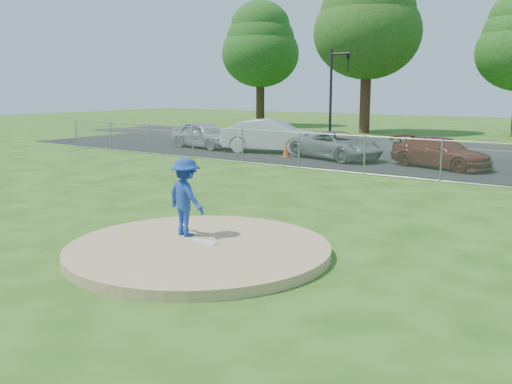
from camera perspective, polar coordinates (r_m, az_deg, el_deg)
ground at (r=20.21m, az=13.43°, el=0.54°), size 120.00×120.00×0.00m
pitchers_mound at (r=11.79m, az=-5.74°, el=-5.73°), size 5.40×5.40×0.20m
pitching_rubber at (r=11.90m, az=-5.11°, el=-4.97°), size 0.60×0.15×0.04m
chain_link_fence at (r=21.95m, az=15.53°, el=3.19°), size 40.00×0.06×1.50m
parking_lot at (r=26.27m, az=18.91°, el=2.50°), size 50.00×8.00×0.01m
street at (r=33.48m, az=22.74°, el=3.84°), size 60.00×7.00×0.01m
tree_far_left at (r=51.03m, az=0.44°, el=14.57°), size 6.72×6.72×10.74m
tree_left at (r=43.86m, az=11.13°, el=16.61°), size 7.84×7.84×12.53m
traffic_signal_left at (r=34.54m, az=7.85°, el=10.32°), size 1.28×0.20×5.60m
pitcher at (r=12.36m, az=-7.02°, el=-0.49°), size 1.20×0.85×1.70m
traffic_cone at (r=27.92m, az=3.01°, el=4.17°), size 0.34×0.34×0.65m
parked_car_silver at (r=32.28m, az=-5.20°, el=5.72°), size 4.53×2.31×1.48m
parked_car_white at (r=29.85m, az=1.58°, el=5.61°), size 5.50×3.21×1.71m
parked_car_gray at (r=27.34m, az=8.03°, el=4.66°), size 5.19×3.46×1.32m
parked_car_darkred at (r=25.37m, az=18.01°, el=3.76°), size 4.74×2.93×1.28m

